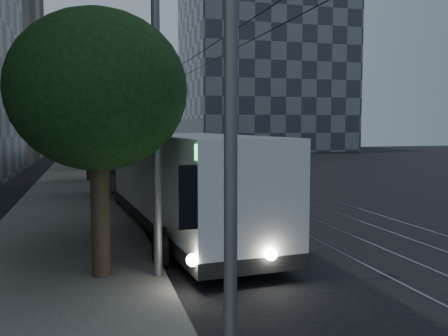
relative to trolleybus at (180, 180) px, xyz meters
name	(u,v)px	position (x,y,z in m)	size (l,w,h in m)	color
ground	(303,238)	(3.71, -2.05, -1.81)	(120.00, 120.00, 0.00)	black
sidewalk	(79,179)	(-3.79, 17.95, -1.74)	(5.00, 90.00, 0.15)	#65635F
tram_rails	(222,176)	(6.21, 17.95, -1.81)	(4.52, 90.00, 0.02)	gray
overhead_wires	(116,128)	(-1.27, 17.95, 1.66)	(2.23, 90.00, 6.00)	black
building_distant_right	(263,68)	(21.71, 52.95, 10.19)	(22.00, 18.00, 24.00)	#323540
trolleybus	(180,180)	(0.00, 0.00, 0.00)	(3.85, 13.24, 5.63)	silver
pickup_silver	(141,182)	(-0.59, 8.10, -0.95)	(2.85, 6.19, 1.72)	#9A9DA2
car_white_a	(152,168)	(1.01, 16.95, -1.03)	(1.86, 4.62, 1.57)	silver
car_white_b	(149,166)	(1.01, 18.68, -1.04)	(2.17, 5.34, 1.55)	silver
car_white_c	(120,160)	(-0.53, 26.95, -1.20)	(1.29, 3.71, 1.22)	white
car_white_d	(135,156)	(1.01, 30.52, -1.08)	(1.74, 4.32, 1.47)	silver
tree_0	(98,91)	(-2.79, -5.05, 2.67)	(4.12, 4.12, 6.36)	#2F221A
tree_1	(96,98)	(-2.79, -1.11, 2.72)	(4.56, 4.56, 6.61)	#2F221A
tree_2	(94,115)	(-2.79, 8.67, 2.39)	(4.47, 4.47, 6.23)	#2F221A
tree_3	(89,115)	(-3.06, 16.22, 2.53)	(4.73, 4.73, 6.49)	#2F221A
tree_4	(92,117)	(-2.79, 24.72, 2.54)	(3.92, 3.92, 6.14)	#2F221A
tree_5	(92,123)	(-2.79, 31.29, 2.05)	(4.25, 4.25, 5.80)	#2F221A
streetlamp_near	(173,26)	(-1.08, -5.38, 4.16)	(2.40, 0.44, 9.91)	slate
streetlamp_far	(115,85)	(-1.06, 22.32, 4.94)	(2.70, 0.44, 11.34)	slate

